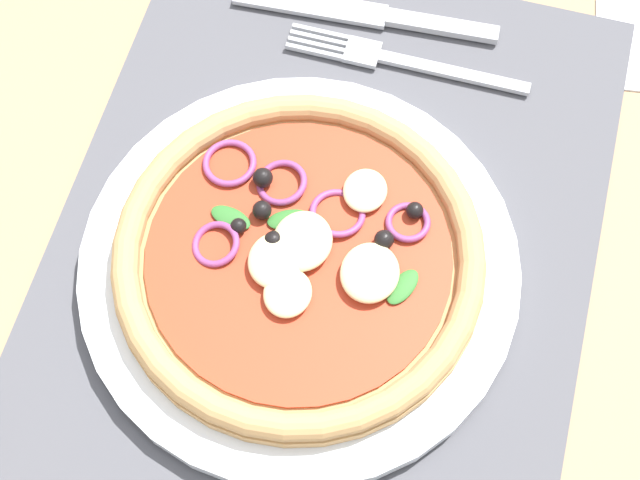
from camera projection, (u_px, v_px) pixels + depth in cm
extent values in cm
cube|color=#9E7A56|center=(323.00, 255.00, 65.65)|extent=(190.00, 140.00, 2.40)
cube|color=#4C4C51|center=(323.00, 247.00, 64.37)|extent=(47.48, 35.81, 0.40)
cylinder|color=white|center=(299.00, 268.00, 62.79)|extent=(28.77, 28.77, 1.39)
cylinder|color=tan|center=(299.00, 261.00, 61.70)|extent=(23.97, 23.97, 1.00)
torus|color=tan|center=(299.00, 255.00, 60.91)|extent=(23.86, 23.86, 1.80)
cylinder|color=#B7381E|center=(299.00, 257.00, 61.11)|extent=(19.66, 19.66, 0.30)
ellipsoid|color=beige|center=(288.00, 293.00, 59.39)|extent=(3.35, 3.01, 1.00)
ellipsoid|color=beige|center=(365.00, 191.00, 62.34)|extent=(3.20, 2.88, 0.96)
ellipsoid|color=beige|center=(276.00, 260.00, 60.21)|extent=(3.91, 3.52, 1.17)
ellipsoid|color=beige|center=(370.00, 273.00, 59.82)|extent=(4.13, 3.72, 1.24)
ellipsoid|color=beige|center=(302.00, 241.00, 60.70)|extent=(4.23, 3.81, 1.27)
sphere|color=black|center=(273.00, 241.00, 60.72)|extent=(1.25, 1.25, 1.25)
sphere|color=black|center=(415.00, 210.00, 61.67)|extent=(1.12, 1.12, 1.12)
sphere|color=black|center=(260.00, 216.00, 61.43)|extent=(1.26, 1.26, 1.26)
sphere|color=black|center=(238.00, 226.00, 61.26)|extent=(1.04, 1.04, 1.04)
sphere|color=black|center=(263.00, 178.00, 62.52)|extent=(1.34, 1.34, 1.34)
sphere|color=black|center=(385.00, 236.00, 60.83)|extent=(1.28, 1.28, 1.28)
torus|color=#8E3D75|center=(230.00, 163.00, 63.44)|extent=(3.60, 3.60, 0.59)
torus|color=#8E3D75|center=(408.00, 222.00, 61.66)|extent=(2.96, 2.95, 0.75)
torus|color=#8E3D75|center=(216.00, 244.00, 61.03)|extent=(3.23, 3.18, 1.25)
torus|color=#8E3D75|center=(282.00, 183.00, 62.84)|extent=(3.41, 3.42, 0.96)
torus|color=#8E3D75|center=(338.00, 213.00, 61.93)|extent=(3.71, 3.68, 1.03)
ellipsoid|color=#2D6B28|center=(287.00, 225.00, 61.65)|extent=(2.47, 3.13, 0.30)
ellipsoid|color=#2D6B28|center=(231.00, 218.00, 61.85)|extent=(1.96, 3.03, 0.30)
ellipsoid|color=#2D6B28|center=(403.00, 287.00, 59.89)|extent=(3.12, 2.39, 0.30)
cube|color=#B2B5BA|center=(454.00, 73.00, 69.59)|extent=(0.92, 11.16, 0.44)
cube|color=#B2B5BA|center=(362.00, 52.00, 70.33)|extent=(2.21, 2.52, 0.44)
cube|color=#B2B5BA|center=(321.00, 32.00, 71.05)|extent=(0.33, 4.32, 0.44)
cube|color=#B2B5BA|center=(318.00, 39.00, 70.82)|extent=(0.33, 4.32, 0.44)
cube|color=#B2B5BA|center=(316.00, 45.00, 70.58)|extent=(0.33, 4.32, 0.44)
cube|color=#B2B5BA|center=(314.00, 52.00, 70.34)|extent=(0.33, 4.32, 0.44)
cube|color=#B2B5BA|center=(442.00, 26.00, 71.18)|extent=(1.79, 8.46, 0.62)
cube|color=#B2B5BA|center=(310.00, 5.00, 72.09)|extent=(2.68, 11.70, 0.44)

